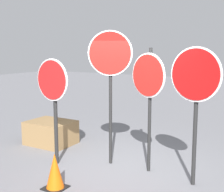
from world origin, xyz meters
TOP-DOWN VIEW (x-y plane):
  - ground_plane at (0.00, 0.00)m, footprint 40.00×40.00m
  - stop_sign_0 at (-1.39, -0.34)m, footprint 0.84×0.17m
  - stop_sign_1 at (-0.41, 0.24)m, footprint 0.83×0.36m
  - stop_sign_2 at (0.40, 0.26)m, footprint 0.78×0.32m
  - stop_sign_3 at (1.32, 0.09)m, footprint 0.90×0.22m
  - traffic_cone_0 at (-0.64, -1.21)m, footprint 0.37×0.37m
  - storage_crate at (-2.38, 0.66)m, footprint 1.10×0.87m

SIDE VIEW (x-z plane):
  - ground_plane at x=0.00m, z-range 0.00..0.00m
  - storage_crate at x=-2.38m, z-range 0.00..0.58m
  - traffic_cone_0 at x=-0.64m, z-range 0.00..0.61m
  - stop_sign_0 at x=-1.39m, z-range 0.45..2.61m
  - stop_sign_2 at x=0.40m, z-range 0.52..2.88m
  - stop_sign_3 at x=1.32m, z-range 0.55..2.93m
  - stop_sign_1 at x=-0.41m, z-range 0.68..3.38m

